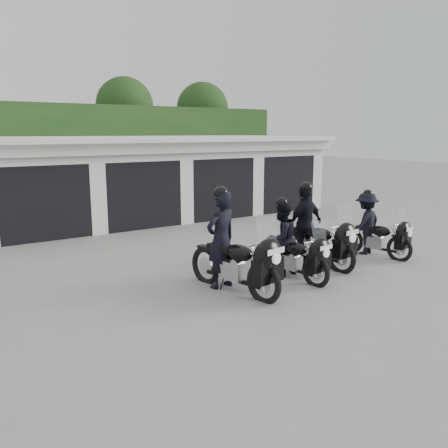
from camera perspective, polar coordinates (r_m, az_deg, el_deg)
ground at (r=11.19m, az=2.55°, el=-5.25°), size 80.00×80.00×0.00m
garage_block at (r=17.94m, az=-13.05°, el=5.27°), size 16.40×6.80×2.96m
background_vegetation at (r=22.57m, az=-16.88°, el=9.64°), size 20.00×3.90×5.80m
police_bike_a at (r=9.36m, az=1.08°, el=-3.10°), size 0.99×2.45×2.14m
police_bike_b at (r=10.36m, az=7.63°, el=-2.32°), size 0.88×2.07×1.80m
police_bike_c at (r=11.49m, az=10.45°, el=-0.58°), size 1.16×2.33×2.03m
police_bike_d at (r=12.75m, az=17.31°, el=-0.30°), size 1.12×1.98×1.74m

